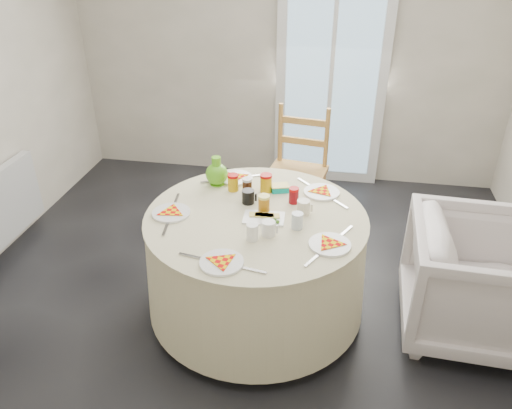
% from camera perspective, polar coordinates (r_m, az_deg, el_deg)
% --- Properties ---
extents(floor, '(4.00, 4.00, 0.00)m').
position_cam_1_polar(floor, '(3.47, -0.81, -10.74)').
color(floor, black).
rests_on(floor, ground).
extents(wall_back, '(4.00, 0.02, 2.60)m').
position_cam_1_polar(wall_back, '(4.72, 3.81, 18.01)').
color(wall_back, '#BCB5A3').
rests_on(wall_back, floor).
extents(glass_door, '(1.00, 0.08, 2.10)m').
position_cam_1_polar(glass_door, '(4.70, 8.64, 14.57)').
color(glass_door, silver).
rests_on(glass_door, floor).
extents(table, '(1.37, 1.37, 0.69)m').
position_cam_1_polar(table, '(3.17, -0.00, -6.69)').
color(table, beige).
rests_on(table, floor).
extents(wooden_chair, '(0.51, 0.49, 1.00)m').
position_cam_1_polar(wooden_chair, '(4.03, 4.61, 3.33)').
color(wooden_chair, '#A4643A').
rests_on(wooden_chair, floor).
extents(armchair, '(0.79, 0.83, 0.82)m').
position_cam_1_polar(armchair, '(3.29, 24.06, -7.87)').
color(armchair, silver).
rests_on(armchair, floor).
extents(place_settings, '(1.51, 1.51, 0.02)m').
position_cam_1_polar(place_settings, '(2.95, -0.00, -0.51)').
color(place_settings, white).
rests_on(place_settings, table).
extents(jar_cluster, '(0.48, 0.26, 0.14)m').
position_cam_1_polar(jar_cluster, '(3.14, 0.61, 2.53)').
color(jar_cluster, '#A24E1F').
rests_on(jar_cluster, table).
extents(butter_tub, '(0.13, 0.11, 0.05)m').
position_cam_1_polar(butter_tub, '(3.22, 2.76, 2.53)').
color(butter_tub, '#02A099').
rests_on(butter_tub, table).
extents(green_pitcher, '(0.18, 0.18, 0.19)m').
position_cam_1_polar(green_pitcher, '(3.28, -4.55, 4.63)').
color(green_pitcher, '#56B21A').
rests_on(green_pitcher, table).
extents(cheese_platter, '(0.25, 0.17, 0.03)m').
position_cam_1_polar(cheese_platter, '(2.92, 0.92, -0.83)').
color(cheese_platter, white).
rests_on(cheese_platter, table).
extents(mugs_glasses, '(0.69, 0.69, 0.11)m').
position_cam_1_polar(mugs_glasses, '(2.94, 2.09, 0.25)').
color(mugs_glasses, gray).
rests_on(mugs_glasses, table).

